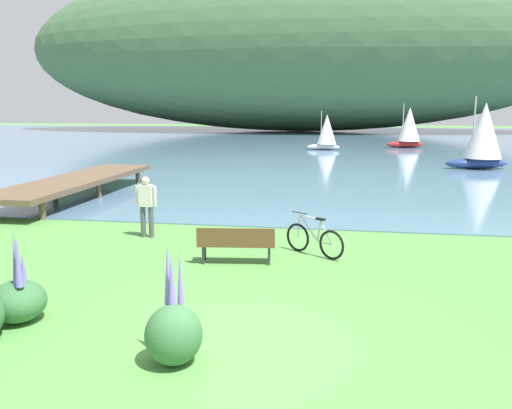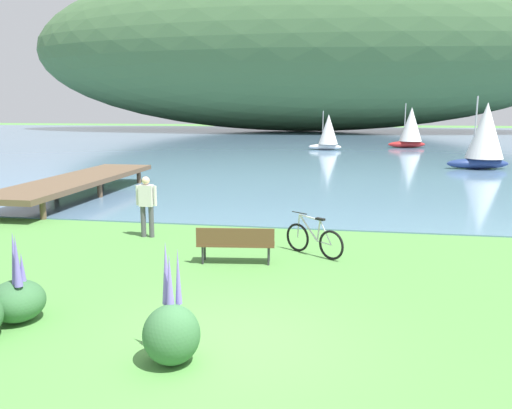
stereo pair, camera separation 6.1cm
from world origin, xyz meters
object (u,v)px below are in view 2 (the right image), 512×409
object	(u,v)px
sailboat_nearest_to_shore	(328,132)
sailboat_far_off	(485,135)
sailboat_mid_bay	(411,127)
person_at_shoreline	(147,203)
park_bench_near_camera	(236,242)
bicycle_leaning_near_bench	(314,240)

from	to	relation	value
sailboat_nearest_to_shore	sailboat_far_off	bearing A→B (deg)	-52.53
sailboat_nearest_to_shore	sailboat_mid_bay	xyz separation A→B (m)	(7.09, 3.60, 0.30)
person_at_shoreline	sailboat_far_off	world-z (taller)	sailboat_far_off
person_at_shoreline	sailboat_mid_bay	bearing A→B (deg)	72.24
park_bench_near_camera	sailboat_nearest_to_shore	bearing A→B (deg)	88.36
sailboat_far_off	sailboat_nearest_to_shore	bearing A→B (deg)	127.47
park_bench_near_camera	bicycle_leaning_near_bench	bearing A→B (deg)	29.80
sailboat_mid_bay	sailboat_far_off	world-z (taller)	sailboat_far_off
sailboat_mid_bay	sailboat_far_off	xyz separation A→B (m)	(2.31, -15.86, 0.15)
person_at_shoreline	bicycle_leaning_near_bench	bearing A→B (deg)	-12.56
bicycle_leaning_near_bench	sailboat_far_off	world-z (taller)	sailboat_far_off
bicycle_leaning_near_bench	sailboat_mid_bay	world-z (taller)	sailboat_mid_bay
park_bench_near_camera	sailboat_far_off	size ratio (longest dim) A/B	0.44
park_bench_near_camera	sailboat_far_off	bearing A→B (deg)	63.25
bicycle_leaning_near_bench	person_at_shoreline	size ratio (longest dim) A/B	0.87
bicycle_leaning_near_bench	sailboat_nearest_to_shore	bearing A→B (deg)	91.46
sailboat_nearest_to_shore	sailboat_far_off	xyz separation A→B (m)	(9.40, -12.26, 0.45)
bicycle_leaning_near_bench	person_at_shoreline	bearing A→B (deg)	167.44
bicycle_leaning_near_bench	sailboat_nearest_to_shore	world-z (taller)	sailboat_nearest_to_shore
person_at_shoreline	sailboat_nearest_to_shore	distance (m)	30.96
person_at_shoreline	sailboat_far_off	distance (m)	22.77
bicycle_leaning_near_bench	person_at_shoreline	world-z (taller)	person_at_shoreline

